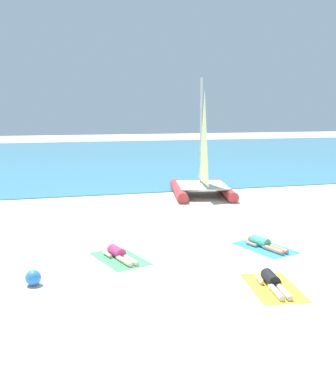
% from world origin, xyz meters
% --- Properties ---
extents(ground_plane, '(120.00, 120.00, 0.00)m').
position_xyz_m(ground_plane, '(0.00, 10.00, 0.00)').
color(ground_plane, beige).
extents(ocean_water, '(120.00, 40.00, 0.05)m').
position_xyz_m(ocean_water, '(0.00, 31.55, 0.03)').
color(ocean_water, teal).
rests_on(ocean_water, ground).
extents(sailboat_red, '(3.62, 4.87, 5.75)m').
position_xyz_m(sailboat_red, '(3.14, 10.25, 0.86)').
color(sailboat_red, '#CC3838').
rests_on(sailboat_red, ground).
extents(towel_leftmost, '(1.61, 2.14, 0.01)m').
position_xyz_m(towel_leftmost, '(-2.41, 1.63, 0.01)').
color(towel_leftmost, '#4CB266').
rests_on(towel_leftmost, ground).
extents(sunbather_leftmost, '(0.83, 1.54, 0.30)m').
position_xyz_m(sunbather_leftmost, '(-2.43, 1.69, 0.13)').
color(sunbather_leftmost, '#D83372').
rests_on(sunbather_leftmost, towel_leftmost).
extents(towel_center_left, '(1.37, 2.04, 0.01)m').
position_xyz_m(towel_center_left, '(0.76, -1.47, 0.01)').
color(towel_center_left, yellow).
rests_on(towel_center_left, ground).
extents(sunbather_center_left, '(0.64, 1.57, 0.30)m').
position_xyz_m(sunbather_center_left, '(0.77, -1.40, 0.13)').
color(sunbather_center_left, black).
rests_on(sunbather_center_left, towel_center_left).
extents(towel_center_right, '(1.59, 2.13, 0.01)m').
position_xyz_m(towel_center_right, '(2.05, 1.46, 0.01)').
color(towel_center_right, '#338CD8').
rests_on(towel_center_right, ground).
extents(sunbather_center_right, '(0.81, 1.55, 0.30)m').
position_xyz_m(sunbather_center_right, '(2.03, 1.53, 0.13)').
color(sunbather_center_right, '#3FB28C').
rests_on(sunbather_center_right, towel_center_right).
extents(beach_ball, '(0.38, 0.38, 0.38)m').
position_xyz_m(beach_ball, '(-4.75, 0.21, 0.19)').
color(beach_ball, '#337FE5').
rests_on(beach_ball, ground).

